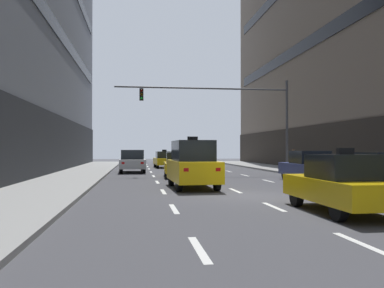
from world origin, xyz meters
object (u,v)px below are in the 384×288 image
Objects in this scene: taxi_driving_5 at (199,159)px; traffic_signal_0 at (234,107)px; taxi_driving_1 at (164,160)px; taxi_driving_3 at (193,164)px; car_parked_2 at (308,166)px; taxi_driving_0 at (343,184)px; pedestrian_0 at (293,157)px; taxi_driving_2 at (178,165)px; car_parked_1 at (382,174)px; car_driving_4 at (132,161)px.

traffic_signal_0 reaches higher than taxi_driving_5.
taxi_driving_5 is at bearing -14.82° from taxi_driving_1.
taxi_driving_3 is 7.51m from car_parked_2.
taxi_driving_1 is 0.92× the size of taxi_driving_5.
taxi_driving_0 reaches higher than pedestrian_0.
traffic_signal_0 is (4.24, 2.41, 4.05)m from taxi_driving_2.
taxi_driving_2 is at bearing -147.50° from pedestrian_0.
car_parked_1 is at bearing 46.40° from taxi_driving_0.
pedestrian_0 reaches higher than car_driving_4.
taxi_driving_0 is 11.29m from car_parked_2.
taxi_driving_2 is 12.38m from pedestrian_0.
taxi_driving_0 is 18.21m from traffic_signal_0.
traffic_signal_0 is at bearing 66.34° from taxi_driving_3.
car_parked_2 is at bearing -46.27° from car_driving_4.
pedestrian_0 is (10.44, 6.65, 0.33)m from taxi_driving_2.
traffic_signal_0 reaches higher than pedestrian_0.
car_parked_2 is (6.92, 2.90, -0.25)m from taxi_driving_3.
car_parked_2 is at bearing -78.17° from taxi_driving_5.
taxi_driving_5 is (0.10, 27.75, 0.03)m from taxi_driving_0.
traffic_signal_0 is at bearing -84.21° from taxi_driving_5.
taxi_driving_2 is 0.92× the size of car_driving_4.
car_parked_1 is at bearing -81.48° from taxi_driving_5.
taxi_driving_3 is 2.74× the size of pedestrian_0.
pedestrian_0 is at bearing 71.60° from taxi_driving_0.
taxi_driving_1 is at bearing 90.17° from taxi_driving_2.
taxi_driving_2 reaches higher than taxi_driving_1.
taxi_driving_3 is at bearing -90.89° from taxi_driving_2.
car_parked_1 is at bearing -29.52° from taxi_driving_3.
car_parked_1 is (6.80, -11.46, 0.04)m from taxi_driving_2.
taxi_driving_2 is 0.35× the size of traffic_signal_0.
taxi_driving_2 reaches higher than car_parked_1.
taxi_driving_0 is at bearing -67.35° from taxi_driving_3.
taxi_driving_0 is 27.75m from taxi_driving_5.
taxi_driving_2 is at bearing 145.71° from car_parked_2.
car_parked_2 is (6.80, -4.64, 0.06)m from taxi_driving_2.
taxi_driving_5 is at bearing 47.40° from car_driving_4.
taxi_driving_0 is at bearing -133.60° from car_parked_1.
traffic_signal_0 is (-2.56, 13.87, 4.01)m from car_parked_1.
taxi_driving_0 is 8.43m from taxi_driving_3.
taxi_driving_0 reaches higher than taxi_driving_1.
taxi_driving_1 is 0.91× the size of car_driving_4.
car_driving_4 is 1.00× the size of taxi_driving_5.
taxi_driving_3 is at bearing -113.66° from traffic_signal_0.
taxi_driving_5 is 10.84m from traffic_signal_0.
traffic_signal_0 is (4.28, -10.89, 4.06)m from taxi_driving_1.
car_parked_2 is 0.37× the size of traffic_signal_0.
car_parked_1 is (9.83, -17.09, -0.03)m from car_driving_4.
car_parked_1 is (6.84, -24.76, 0.05)m from taxi_driving_1.
car_parked_1 is 18.47m from pedestrian_0.
taxi_driving_1 is 12.38m from traffic_signal_0.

